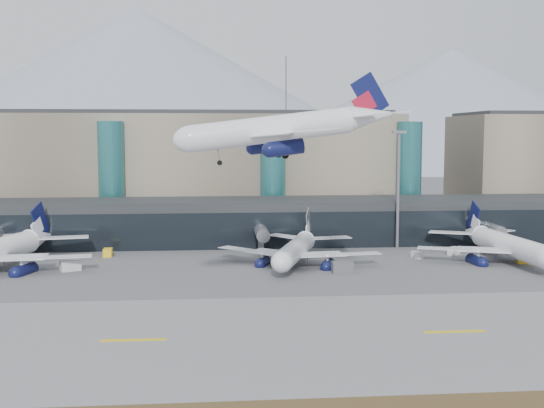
{
  "coord_description": "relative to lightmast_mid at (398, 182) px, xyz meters",
  "views": [
    {
      "loc": [
        -10.36,
        -96.45,
        24.88
      ],
      "look_at": [
        1.04,
        32.0,
        11.6
      ],
      "focal_mm": 45.0,
      "sensor_mm": 36.0,
      "label": 1
    }
  ],
  "objects": [
    {
      "name": "runway_strip",
      "position": [
        -30.0,
        -63.0,
        -14.4
      ],
      "size": [
        400.0,
        40.0,
        0.04
      ],
      "primitive_type": "cube",
      "color": "slate",
      "rests_on": "ground"
    },
    {
      "name": "mountain_ridge",
      "position": [
        -14.03,
        332.0,
        31.33
      ],
      "size": [
        910.0,
        400.0,
        110.0
      ],
      "color": "gray",
      "rests_on": "ground"
    },
    {
      "name": "lightmast_mid",
      "position": [
        0.0,
        0.0,
        0.0
      ],
      "size": [
        3.0,
        1.2,
        25.6
      ],
      "color": "slate",
      "rests_on": "ground"
    },
    {
      "name": "jet_parked_right",
      "position": [
        16.87,
        -15.5,
        -9.92
      ],
      "size": [
        36.87,
        36.18,
        11.89
      ],
      "rotation": [
        0.0,
        0.0,
        1.64
      ],
      "color": "white",
      "rests_on": "ground"
    },
    {
      "name": "hero_jet",
      "position": [
        -29.04,
        -51.29,
        12.3
      ],
      "size": [
        31.81,
        31.93,
        10.35
      ],
      "rotation": [
        0.0,
        -0.12,
        0.12
      ],
      "color": "white",
      "rests_on": "ground"
    },
    {
      "name": "runway_markings",
      "position": [
        -30.0,
        -63.0,
        -14.37
      ],
      "size": [
        128.0,
        1.0,
        0.02
      ],
      "color": "gold",
      "rests_on": "ground"
    },
    {
      "name": "veh_a",
      "position": [
        -66.24,
        -19.18,
        -13.42
      ],
      "size": [
        4.06,
        3.28,
        2.0
      ],
      "primitive_type": "cube",
      "rotation": [
        0.0,
        0.0,
        0.43
      ],
      "color": "silver",
      "rests_on": "ground"
    },
    {
      "name": "ground",
      "position": [
        -30.0,
        -48.0,
        -14.42
      ],
      "size": [
        900.0,
        900.0,
        0.0
      ],
      "primitive_type": "plane",
      "color": "#515154",
      "rests_on": "ground"
    },
    {
      "name": "veh_b",
      "position": [
        -61.61,
        -5.01,
        -13.61
      ],
      "size": [
        1.83,
        2.87,
        1.62
      ],
      "primitive_type": "cube",
      "rotation": [
        0.0,
        0.0,
        1.61
      ],
      "color": "yellow",
      "rests_on": "ground"
    },
    {
      "name": "veh_g",
      "position": [
        0.64,
        -12.49,
        -13.74
      ],
      "size": [
        2.19,
        2.66,
        1.35
      ],
      "primitive_type": "cube",
      "rotation": [
        0.0,
        0.0,
        -1.14
      ],
      "color": "silver",
      "rests_on": "ground"
    },
    {
      "name": "veh_e",
      "position": [
        19.77,
        -19.69,
        -13.62
      ],
      "size": [
        3.09,
        2.14,
        1.6
      ],
      "primitive_type": "cube",
      "rotation": [
        0.0,
        0.0,
        -0.2
      ],
      "color": "yellow",
      "rests_on": "ground"
    },
    {
      "name": "terminal_main",
      "position": [
        -55.0,
        42.0,
        1.03
      ],
      "size": [
        130.0,
        30.0,
        31.0
      ],
      "color": "gray",
      "rests_on": "ground"
    },
    {
      "name": "concourse",
      "position": [
        -30.02,
        9.73,
        -9.45
      ],
      "size": [
        170.0,
        27.0,
        10.0
      ],
      "color": "black",
      "rests_on": "ground"
    },
    {
      "name": "teal_towers",
      "position": [
        -44.99,
        26.01,
        -0.41
      ],
      "size": [
        116.4,
        19.4,
        46.0
      ],
      "color": "#26696B",
      "rests_on": "ground"
    },
    {
      "name": "jet_parked_mid",
      "position": [
        -23.88,
        -15.7,
        -10.33
      ],
      "size": [
        31.98,
        33.7,
        10.82
      ],
      "rotation": [
        0.0,
        0.0,
        1.26
      ],
      "color": "white",
      "rests_on": "ground"
    },
    {
      "name": "veh_c",
      "position": [
        -17.09,
        -25.54,
        -13.38
      ],
      "size": [
        3.81,
        2.11,
        2.08
      ],
      "primitive_type": "cube",
      "rotation": [
        0.0,
        0.0,
        0.04
      ],
      "color": "#505055",
      "rests_on": "ground"
    },
    {
      "name": "veh_d",
      "position": [
        9.38,
        -9.34,
        -13.62
      ],
      "size": [
        3.09,
        2.97,
        1.6
      ],
      "primitive_type": "cube",
      "rotation": [
        0.0,
        0.0,
        0.72
      ],
      "color": "silver",
      "rests_on": "ground"
    },
    {
      "name": "jet_parked_left",
      "position": [
        -79.68,
        -15.49,
        -9.66
      ],
      "size": [
        37.16,
        39.2,
        12.59
      ],
      "rotation": [
        0.0,
        0.0,
        1.25
      ],
      "color": "white",
      "rests_on": "ground"
    }
  ]
}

